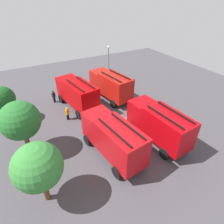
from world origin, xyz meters
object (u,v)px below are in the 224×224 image
fire_truck_2 (113,137)px  firefighter_0 (165,117)px  firefighter_1 (54,96)px  traffic_cone_1 (140,108)px  traffic_cone_0 (135,146)px  traffic_cone_2 (118,85)px  lamppost (109,61)px  fire_truck_0 (159,123)px  firefighter_2 (67,113)px  tree_0 (38,167)px  fire_truck_3 (77,93)px  tree_1 (20,121)px  tree_2 (2,99)px  fire_truck_1 (111,84)px

fire_truck_2 → firefighter_0: bearing=-86.9°
firefighter_1 → traffic_cone_1: size_ratio=2.65×
fire_truck_2 → traffic_cone_0: fire_truck_2 is taller
traffic_cone_1 → fire_truck_2: bearing=126.6°
traffic_cone_2 → lamppost: (2.44, 0.35, 3.22)m
traffic_cone_0 → lamppost: (15.55, -5.37, 3.22)m
fire_truck_0 → firefighter_2: size_ratio=4.60×
firefighter_1 → tree_0: size_ratio=0.33×
traffic_cone_1 → lamppost: lamppost is taller
firefighter_2 → tree_0: 10.51m
fire_truck_2 → tree_0: tree_0 is taller
fire_truck_2 → firefighter_1: fire_truck_2 is taller
tree_0 → firefighter_0: bearing=-78.2°
fire_truck_3 → traffic_cone_2: 8.66m
traffic_cone_2 → firefighter_2: bearing=117.4°
traffic_cone_1 → lamppost: 10.60m
firefighter_0 → traffic_cone_2: 11.39m
firefighter_1 → traffic_cone_2: 10.32m
lamppost → firefighter_1: bearing=105.0°
fire_truck_2 → tree_0: 6.74m
firefighter_1 → tree_0: 14.86m
firefighter_0 → traffic_cone_1: size_ratio=2.61×
tree_0 → traffic_cone_2: tree_0 is taller
firefighter_2 → traffic_cone_0: bearing=-7.6°
tree_0 → tree_1: size_ratio=0.96×
traffic_cone_0 → tree_2: bearing=43.1°
fire_truck_3 → lamppost: 9.45m
firefighter_0 → traffic_cone_0: bearing=170.1°
tree_2 → tree_1: bearing=-168.4°
tree_1 → tree_2: 6.74m
firefighter_1 → fire_truck_0: bearing=178.7°
traffic_cone_0 → lamppost: 16.77m
firefighter_0 → fire_truck_0: bearing=-174.3°
firefighter_0 → lamppost: size_ratio=0.28×
fire_truck_1 → firefighter_1: 7.96m
firefighter_2 → tree_0: (-9.15, 4.46, 2.60)m
fire_truck_2 → traffic_cone_0: size_ratio=13.08×
fire_truck_3 → traffic_cone_0: bearing=-177.0°
fire_truck_3 → fire_truck_2: bearing=170.3°
traffic_cone_1 → tree_0: bearing=116.5°
fire_truck_0 → tree_2: bearing=45.4°
traffic_cone_2 → lamppost: size_ratio=0.10×
traffic_cone_2 → tree_0: bearing=134.8°
traffic_cone_0 → lamppost: bearing=-19.1°
tree_1 → traffic_cone_2: (8.53, -14.78, -3.36)m
fire_truck_3 → traffic_cone_1: (-4.51, -6.76, -1.83)m
fire_truck_1 → firefighter_0: (-8.40, -2.53, -1.22)m
firefighter_1 → lamppost: 10.61m
fire_truck_2 → fire_truck_1: bearing=-34.5°
traffic_cone_1 → fire_truck_1: bearing=21.4°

